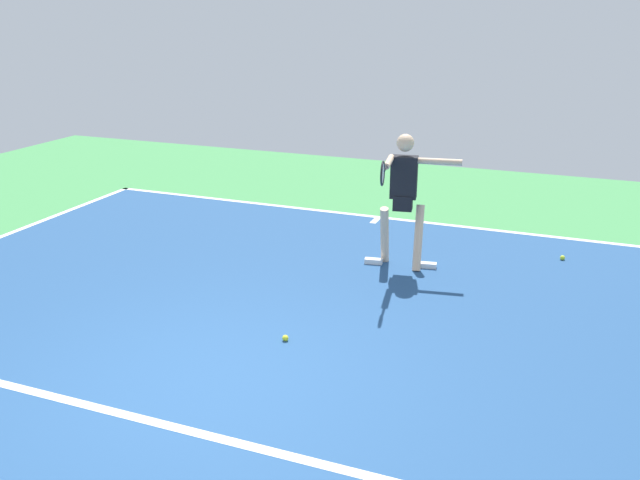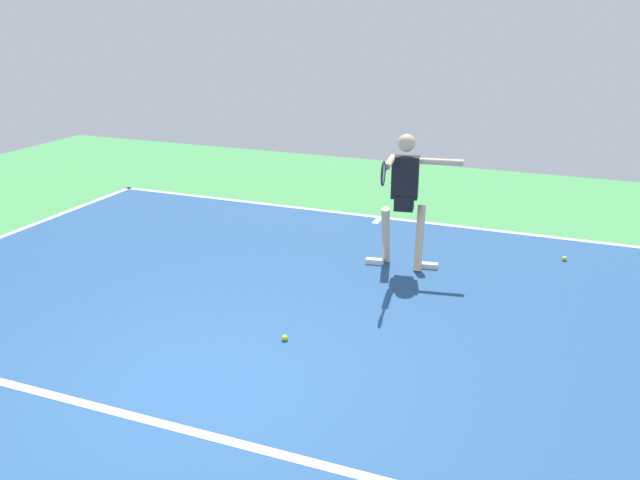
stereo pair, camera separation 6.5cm
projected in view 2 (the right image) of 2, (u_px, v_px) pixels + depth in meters
name	position (u px, v px, depth m)	size (l,w,h in m)	color
ground_plane	(201.00, 387.00, 6.16)	(19.61, 19.61, 0.00)	#428E4C
court_surface	(201.00, 387.00, 6.16)	(10.19, 11.37, 0.00)	navy
court_line_baseline_near	(381.00, 217.00, 11.09)	(10.19, 0.10, 0.01)	white
court_line_service	(162.00, 424.00, 5.61)	(7.64, 0.10, 0.01)	white
court_line_centre_mark	(377.00, 221.00, 10.92)	(0.10, 0.30, 0.01)	white
tennis_player	(405.00, 193.00, 8.65)	(1.20, 1.30, 1.80)	beige
tennis_ball_centre_court	(564.00, 258.00, 9.20)	(0.07, 0.07, 0.07)	#CCE033
tennis_ball_near_service_line	(285.00, 338.00, 7.00)	(0.07, 0.07, 0.07)	yellow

